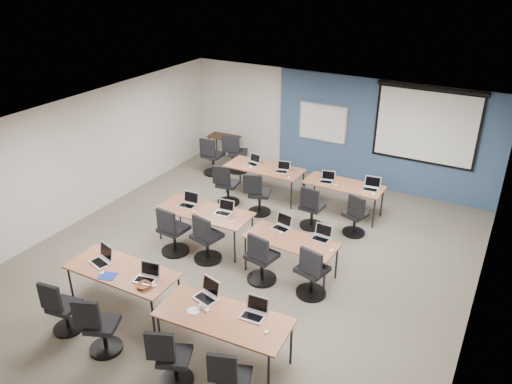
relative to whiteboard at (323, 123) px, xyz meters
The scene contains 58 objects.
floor 4.67m from the whiteboard, 86.12° to the right, with size 8.00×9.00×0.02m, color #6B6354.
ceiling 4.61m from the whiteboard, 86.12° to the right, with size 8.00×9.00×0.02m, color white.
wall_back 0.32m from the whiteboard, 13.87° to the left, with size 8.00×0.04×2.70m, color beige.
wall_front 8.93m from the whiteboard, 88.08° to the right, with size 8.00×0.04×2.70m, color beige.
wall_left 5.77m from the whiteboard, 129.90° to the right, with size 0.04×9.00×2.70m, color beige.
wall_right 6.17m from the whiteboard, 45.83° to the right, with size 0.04×9.00×2.70m, color beige.
blue_accent_panel 1.55m from the whiteboard, ahead, with size 5.50×0.04×2.70m, color #3D5977.
whiteboard is the anchor object (origin of this frame).
projector_screen 2.54m from the whiteboard, ahead, with size 2.40×0.10×1.82m.
training_table_front_left 6.65m from the whiteboard, 96.53° to the right, with size 1.88×0.78×0.73m.
training_table_front_right 6.90m from the whiteboard, 79.13° to the right, with size 1.93×0.80×0.73m.
training_table_mid_left 4.36m from the whiteboard, 99.81° to the right, with size 1.91×0.80×0.73m.
training_table_mid_right 4.63m from the whiteboard, 74.30° to the right, with size 1.67×0.70×0.73m.
training_table_back_left 2.03m from the whiteboard, 112.81° to the right, with size 1.86×0.78×0.73m.
training_table_back_right 2.25m from the whiteboard, 53.98° to the right, with size 1.73×0.72×0.73m.
laptop_0 6.67m from the whiteboard, 100.29° to the right, with size 0.36×0.31×0.27m.
mouse_0 6.90m from the whiteboard, 97.98° to the right, with size 0.06×0.09×0.03m, color white.
task_chair_0 7.65m from the whiteboard, 98.85° to the right, with size 0.46×0.46×0.95m.
laptop_1 6.59m from the whiteboard, 91.98° to the right, with size 0.33×0.28×0.25m.
mouse_1 6.69m from the whiteboard, 90.10° to the right, with size 0.06×0.09×0.03m, color white.
task_chair_1 7.60m from the whiteboard, 92.60° to the right, with size 0.52×0.49×0.97m.
laptop_2 6.56m from the whiteboard, 82.48° to the right, with size 0.36×0.30×0.27m.
mouse_2 6.84m from the whiteboard, 81.41° to the right, with size 0.06×0.10×0.04m, color white.
task_chair_2 7.64m from the whiteboard, 82.73° to the right, with size 0.51×0.48×0.96m.
laptop_3 6.73m from the whiteboard, 75.63° to the right, with size 0.34×0.29×0.26m.
mouse_3 7.04m from the whiteboard, 73.63° to the right, with size 0.06×0.09×0.03m, color white.
task_chair_3 7.73m from the whiteboard, 76.03° to the right, with size 0.48×0.46×0.95m.
laptop_4 4.40m from the whiteboard, 105.21° to the right, with size 0.35×0.29×0.26m.
mouse_4 4.51m from the whiteboard, 101.54° to the right, with size 0.06×0.09×0.03m, color white.
task_chair_4 5.09m from the whiteboard, 102.21° to the right, with size 0.55×0.55×1.03m.
laptop_5 4.18m from the whiteboard, 94.70° to the right, with size 0.32×0.28×0.25m.
mouse_5 4.44m from the whiteboard, 90.01° to the right, with size 0.06×0.09×0.03m, color white.
task_chair_5 4.90m from the whiteboard, 94.08° to the right, with size 0.54×0.54×1.02m.
laptop_6 4.25m from the whiteboard, 77.48° to the right, with size 0.33×0.28×0.25m.
mouse_6 4.44m from the whiteboard, 77.12° to the right, with size 0.06×0.10×0.03m, color white.
task_chair_6 5.05m from the whiteboard, 79.70° to the right, with size 0.54×0.54×1.01m.
laptop_7 4.48m from the whiteboard, 67.52° to the right, with size 0.32×0.27×0.24m.
mouse_7 4.88m from the whiteboard, 65.53° to the right, with size 0.06×0.10×0.03m, color white.
task_chair_7 5.25m from the whiteboard, 69.23° to the right, with size 0.53×0.53×1.01m.
laptop_8 2.09m from the whiteboard, 122.32° to the right, with size 0.31×0.26×0.24m.
mouse_8 2.28m from the whiteboard, 117.41° to the right, with size 0.06×0.10×0.03m, color white.
task_chair_8 3.05m from the whiteboard, 116.47° to the right, with size 0.52×0.52×1.00m.
laptop_9 1.88m from the whiteboard, 98.19° to the right, with size 0.30×0.26×0.23m.
mouse_9 2.12m from the whiteboard, 88.69° to the right, with size 0.06×0.10×0.04m, color white.
task_chair_9 2.86m from the whiteboard, 98.85° to the right, with size 0.53×0.51×0.99m.
laptop_10 2.08m from the whiteboard, 63.92° to the right, with size 0.30×0.26×0.23m.
mouse_10 2.27m from the whiteboard, 59.08° to the right, with size 0.06×0.09×0.03m, color white.
task_chair_10 2.98m from the whiteboard, 71.49° to the right, with size 0.50×0.50×0.99m.
laptop_11 2.57m from the whiteboard, 42.23° to the right, with size 0.35×0.30×0.26m.
mouse_11 2.83m from the whiteboard, 43.86° to the right, with size 0.06×0.10×0.04m, color white.
task_chair_11 3.24m from the whiteboard, 54.19° to the right, with size 0.49×0.47×0.96m.
blue_mousepad 6.89m from the whiteboard, 96.88° to the right, with size 0.26×0.22×0.01m, color #162D9D.
snack_bowl 6.78m from the whiteboard, 91.13° to the right, with size 0.22×0.22×0.05m, color brown.
snack_plate 6.93m from the whiteboard, 82.86° to the right, with size 0.18×0.18×0.01m, color white.
coffee_cup 6.85m from the whiteboard, 82.05° to the right, with size 0.07×0.07×0.06m, color silver.
utility_table 2.86m from the whiteboard, behind, with size 0.86×0.48×0.75m.
spare_chair_a 2.44m from the whiteboard, 158.18° to the right, with size 0.60×0.56×1.03m.
spare_chair_b 3.02m from the whiteboard, 153.07° to the right, with size 0.54×0.54×1.02m.
Camera 1 is at (4.08, -6.91, 5.36)m, focal length 35.00 mm.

